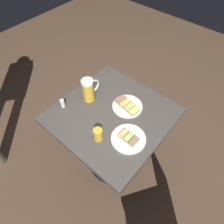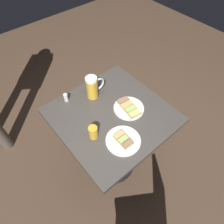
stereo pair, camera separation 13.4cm
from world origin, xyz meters
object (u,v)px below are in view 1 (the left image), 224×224
Objects in this scene: salt_shaker at (63,103)px; plate_near at (127,106)px; plate_far at (128,138)px; beer_glass_small at (98,135)px; beer_mug at (89,89)px.

plate_near is at bearing -140.00° from salt_shaker.
salt_shaker is (0.34, 0.29, 0.02)m from plate_near.
plate_far is 0.52m from salt_shaker.
salt_shaker is (0.51, 0.09, 0.02)m from plate_far.
plate_near is 2.26× the size of beer_glass_small.
beer_mug reaches higher than plate_far.
beer_glass_small is at bearing 175.02° from salt_shaker.
plate_near and plate_far have the same top height.
plate_near is 0.32m from beer_glass_small.
plate_far is 1.24× the size of beer_mug.
plate_near is at bearing -50.79° from plate_far.
plate_far is at bearing 129.21° from plate_near.
salt_shaker is (0.36, -0.03, -0.01)m from beer_glass_small.
beer_mug is 0.21m from salt_shaker.
plate_near is at bearing -157.13° from beer_mug.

